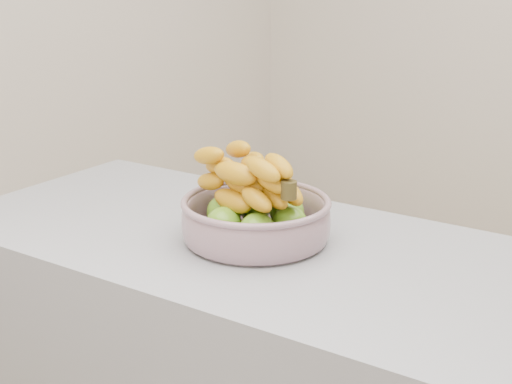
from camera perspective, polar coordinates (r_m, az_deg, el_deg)
fruit_bowl at (r=1.39m, az=-0.05°, el=-1.69°), size 0.29×0.29×0.17m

